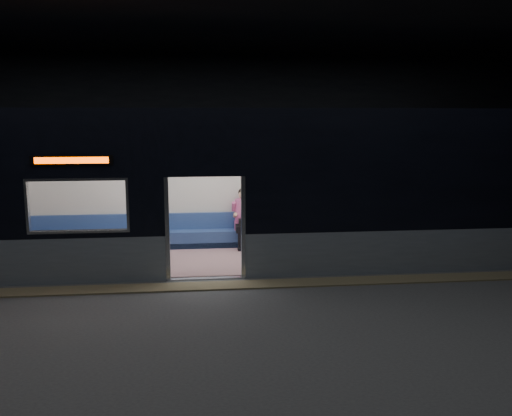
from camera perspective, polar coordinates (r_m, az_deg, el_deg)
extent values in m
cube|color=#47494C|center=(9.90, -5.12, -9.27)|extent=(24.00, 14.00, 0.01)
cube|color=black|center=(9.53, -5.60, 20.39)|extent=(24.00, 14.00, 0.04)
cube|color=black|center=(16.36, -5.80, 7.17)|extent=(24.00, 0.04, 5.00)
cube|color=black|center=(2.49, -2.36, -6.73)|extent=(24.00, 0.04, 5.00)
cube|color=#8C7F59|center=(10.41, -5.19, -8.18)|extent=(22.80, 0.50, 0.03)
cube|color=gray|center=(11.89, 18.86, -4.23)|extent=(8.30, 0.12, 0.90)
cube|color=black|center=(11.62, 19.29, 3.45)|extent=(8.30, 0.12, 2.30)
cube|color=black|center=(10.44, -5.47, 6.47)|extent=(1.40, 0.12, 1.15)
cube|color=#B7BABC|center=(10.66, -9.31, -2.23)|extent=(0.08, 0.14, 2.05)
cube|color=#B7BABC|center=(10.69, -1.36, -2.08)|extent=(0.08, 0.14, 2.05)
cube|color=black|center=(10.62, -18.82, 4.78)|extent=(1.50, 0.04, 0.18)
cube|color=#FB4200|center=(10.62, -18.83, 4.78)|extent=(1.34, 0.03, 0.12)
cube|color=silver|center=(13.40, -5.60, 2.77)|extent=(18.00, 0.12, 3.20)
cube|color=black|center=(11.86, -5.64, 9.99)|extent=(18.00, 3.00, 0.15)
cube|color=gray|center=(12.28, -5.38, -5.38)|extent=(17.76, 2.76, 0.04)
cube|color=silver|center=(11.89, -5.56, 5.53)|extent=(17.76, 2.76, 0.10)
cube|color=navy|center=(13.32, -5.49, -3.19)|extent=(11.00, 0.48, 0.41)
cube|color=navy|center=(13.42, -5.53, -1.33)|extent=(11.00, 0.10, 0.40)
cube|color=#7B595F|center=(11.60, -21.91, -5.80)|extent=(4.40, 0.48, 0.41)
cube|color=#7B595F|center=(11.70, 11.15, -5.15)|extent=(4.40, 0.48, 0.41)
cylinder|color=silver|center=(10.95, -10.35, -1.17)|extent=(0.04, 0.04, 2.26)
cylinder|color=silver|center=(13.17, -9.69, 0.67)|extent=(0.04, 0.04, 2.26)
cylinder|color=silver|center=(10.98, -0.41, -0.98)|extent=(0.04, 0.04, 2.26)
cylinder|color=silver|center=(13.20, -1.42, 0.82)|extent=(0.04, 0.04, 2.26)
cylinder|color=silver|center=(13.00, -5.60, 4.11)|extent=(11.00, 0.03, 0.03)
cube|color=black|center=(13.06, -1.76, -2.11)|extent=(0.18, 0.49, 0.17)
cube|color=black|center=(13.08, -0.79, -2.09)|extent=(0.18, 0.49, 0.17)
cylinder|color=black|center=(12.90, -1.67, -3.52)|extent=(0.12, 0.12, 0.43)
cylinder|color=black|center=(12.92, -0.69, -3.50)|extent=(0.12, 0.12, 0.43)
cube|color=#CE5B96|center=(13.27, -1.35, -1.83)|extent=(0.42, 0.23, 0.21)
cylinder|color=#CE5B96|center=(13.23, -1.37, -0.24)|extent=(0.45, 0.45, 0.55)
sphere|color=tan|center=(13.15, -1.37, 1.42)|extent=(0.22, 0.22, 0.22)
sphere|color=black|center=(13.18, -1.39, 1.63)|extent=(0.23, 0.23, 0.23)
cube|color=black|center=(12.97, -1.18, -1.50)|extent=(0.31, 0.28, 0.14)
cube|color=white|center=(13.51, 3.12, 2.32)|extent=(1.00, 0.03, 0.65)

